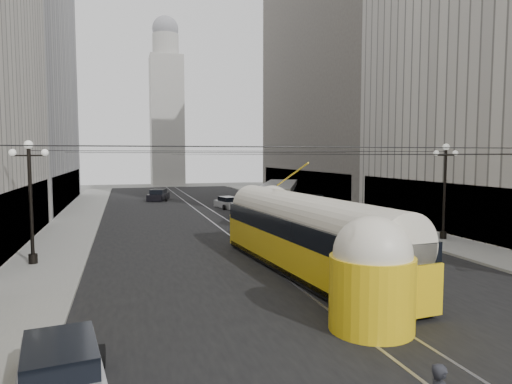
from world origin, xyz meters
TOP-DOWN VIEW (x-y plane):
  - road at (0.00, 32.50)m, footprint 20.00×85.00m
  - sidewalk_left at (-12.00, 36.00)m, footprint 4.00×72.00m
  - sidewalk_right at (12.00, 36.00)m, footprint 4.00×72.00m
  - rail_left at (-0.75, 32.50)m, footprint 0.12×85.00m
  - rail_right at (0.75, 32.50)m, footprint 0.12×85.00m
  - building_left_far at (-19.99, 48.00)m, footprint 12.60×28.60m
  - building_right_far at (20.00, 48.00)m, footprint 12.60×32.60m
  - distant_tower at (0.00, 80.00)m, footprint 6.00×6.00m
  - lamppost_left_mid at (-12.60, 18.00)m, footprint 1.86×0.44m
  - lamppost_right_mid at (12.60, 18.00)m, footprint 1.86×0.44m
  - catenary at (0.12, 31.49)m, footprint 25.00×72.00m
  - streetcar at (0.50, 12.82)m, footprint 4.23×17.59m
  - city_bus at (5.26, 30.56)m, footprint 7.58×13.31m
  - sedan_silver at (-9.50, 3.58)m, footprint 2.44×4.66m
  - sedan_white_far at (2.81, 40.41)m, footprint 2.47×4.24m
  - sedan_dark_far at (-3.83, 51.05)m, footprint 3.19×4.88m
  - pedestrian_sidewalk_right at (10.50, 19.36)m, footprint 0.98×0.76m

SIDE VIEW (x-z plane):
  - road at x=0.00m, z-range -0.01..0.01m
  - rail_left at x=-0.75m, z-range -0.02..0.02m
  - rail_right at x=0.75m, z-range -0.02..0.02m
  - sidewalk_left at x=-12.00m, z-range 0.00..0.15m
  - sidewalk_right at x=12.00m, z-range 0.00..0.15m
  - sedan_white_far at x=2.81m, z-range -0.06..1.20m
  - sedan_silver at x=-9.50m, z-range -0.07..1.34m
  - sedan_dark_far at x=-3.83m, z-range -0.07..1.36m
  - pedestrian_sidewalk_right at x=10.50m, z-range 0.15..1.91m
  - city_bus at x=5.26m, z-range 0.16..3.42m
  - streetcar at x=0.50m, z-range -0.04..3.83m
  - lamppost_left_mid at x=-12.60m, z-range 0.56..6.93m
  - lamppost_right_mid at x=12.60m, z-range 0.56..6.93m
  - catenary at x=0.12m, z-range 5.77..6.00m
  - building_left_far at x=-19.99m, z-range 0.01..28.61m
  - distant_tower at x=0.00m, z-range -0.71..30.65m
  - building_right_far at x=20.00m, z-range 0.01..32.61m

